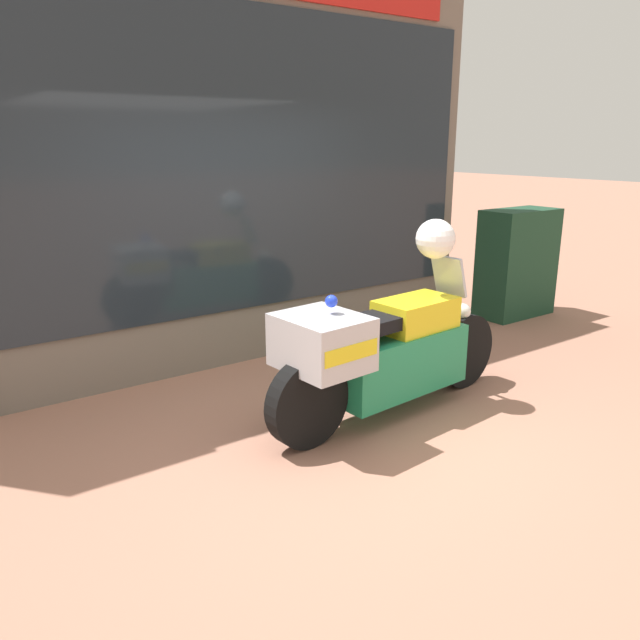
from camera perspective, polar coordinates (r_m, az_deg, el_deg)
ground_plane at (r=4.75m, az=1.53°, el=-10.33°), size 60.00×60.00×0.00m
shop_building at (r=5.79m, az=-14.40°, el=13.19°), size 6.15×0.55×3.72m
window_display at (r=6.40m, az=-6.36°, el=1.21°), size 4.69×0.30×2.00m
paramedic_motorcycle at (r=4.83m, az=5.66°, el=-2.94°), size 2.43×0.66×1.21m
utility_cabinet at (r=8.07m, az=17.56°, el=4.98°), size 0.99×0.50×1.31m
white_helmet at (r=5.05m, az=10.51°, el=7.31°), size 0.31×0.31×0.31m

